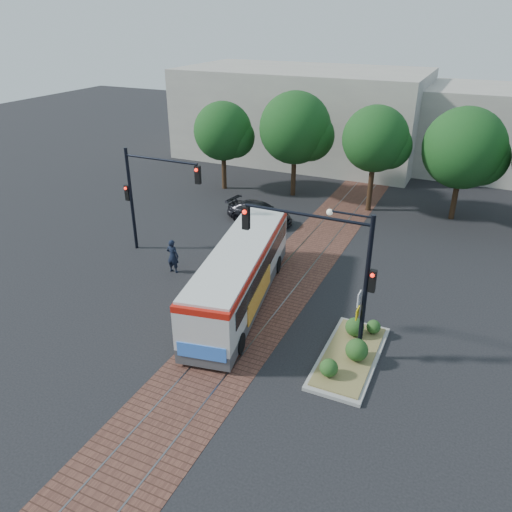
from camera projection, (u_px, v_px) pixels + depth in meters
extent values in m
plane|color=black|center=(253.00, 319.00, 22.82)|extent=(120.00, 120.00, 0.00)
cube|color=brown|center=(285.00, 280.00, 26.07)|extent=(3.60, 40.00, 0.01)
cube|color=slate|center=(272.00, 277.00, 26.35)|extent=(0.06, 40.00, 0.01)
cube|color=slate|center=(299.00, 283.00, 25.79)|extent=(0.06, 40.00, 0.01)
cylinder|color=#382314|center=(224.00, 171.00, 38.99)|extent=(0.36, 0.36, 2.86)
sphere|color=#113614|center=(223.00, 131.00, 37.63)|extent=(4.40, 4.40, 4.40)
cylinder|color=#382314|center=(293.00, 175.00, 37.51)|extent=(0.36, 0.36, 3.12)
sphere|color=#113614|center=(295.00, 128.00, 35.96)|extent=(5.20, 5.20, 5.20)
cylinder|color=#382314|center=(370.00, 187.00, 34.54)|extent=(0.36, 0.36, 3.39)
sphere|color=#113614|center=(375.00, 139.00, 33.06)|extent=(4.40, 4.40, 4.40)
cylinder|color=#382314|center=(455.00, 198.00, 33.23)|extent=(0.36, 0.36, 2.86)
sphere|color=#113614|center=(464.00, 148.00, 31.74)|extent=(5.20, 5.20, 5.20)
cube|color=#ADA899|center=(302.00, 113.00, 46.87)|extent=(22.00, 12.00, 8.00)
cube|color=#424244|center=(241.00, 292.00, 23.96)|extent=(4.19, 11.06, 0.63)
cube|color=silver|center=(240.00, 271.00, 23.44)|extent=(4.21, 11.06, 1.71)
cube|color=black|center=(242.00, 263.00, 23.56)|extent=(4.07, 10.01, 0.81)
cube|color=red|center=(240.00, 252.00, 23.00)|extent=(4.25, 11.07, 0.27)
cube|color=silver|center=(240.00, 248.00, 22.92)|extent=(4.08, 10.70, 0.13)
cube|color=black|center=(201.00, 326.00, 18.69)|extent=(1.44, 0.37, 0.81)
cube|color=blue|center=(201.00, 352.00, 19.04)|extent=(1.96, 0.42, 0.63)
cube|color=orange|center=(260.00, 293.00, 22.63)|extent=(0.79, 4.00, 0.99)
cylinder|color=black|center=(191.00, 336.00, 20.84)|extent=(0.48, 0.95, 0.90)
cylinder|color=black|center=(239.00, 343.00, 20.37)|extent=(0.48, 0.95, 0.90)
cylinder|color=black|center=(239.00, 260.00, 27.19)|extent=(0.48, 0.95, 0.90)
cylinder|color=black|center=(277.00, 264.00, 26.73)|extent=(0.48, 0.95, 0.90)
cube|color=gray|center=(349.00, 357.00, 20.16)|extent=(2.20, 5.20, 0.15)
cube|color=olive|center=(350.00, 355.00, 20.11)|extent=(1.90, 4.80, 0.08)
sphere|color=#1E4719|center=(329.00, 367.00, 18.79)|extent=(0.70, 0.70, 0.70)
sphere|color=#1E4719|center=(357.00, 350.00, 19.62)|extent=(0.90, 0.90, 0.90)
sphere|color=#1E4719|center=(355.00, 327.00, 21.13)|extent=(0.80, 0.80, 0.80)
sphere|color=#1E4719|center=(374.00, 326.00, 21.32)|extent=(0.60, 0.60, 0.60)
cylinder|color=black|center=(366.00, 289.00, 18.83)|extent=(0.18, 0.18, 6.00)
cylinder|color=black|center=(306.00, 215.00, 18.62)|extent=(5.00, 0.12, 0.12)
cube|color=black|center=(246.00, 218.00, 19.81)|extent=(0.28, 0.22, 0.95)
sphere|color=#FF190C|center=(244.00, 212.00, 19.56)|extent=(0.18, 0.18, 0.18)
cube|color=black|center=(372.00, 281.00, 18.57)|extent=(0.26, 0.20, 0.90)
sphere|color=#FF190C|center=(372.00, 275.00, 18.33)|extent=(0.16, 0.16, 0.16)
cube|color=white|center=(359.00, 299.00, 18.97)|extent=(0.04, 0.45, 0.55)
cube|color=yellow|center=(358.00, 313.00, 19.26)|extent=(0.04, 0.45, 0.45)
cylinder|color=black|center=(351.00, 214.00, 17.85)|extent=(1.60, 0.08, 0.08)
sphere|color=silver|center=(330.00, 212.00, 18.17)|extent=(0.24, 0.24, 0.24)
cylinder|color=black|center=(131.00, 200.00, 28.33)|extent=(0.18, 0.18, 6.00)
cylinder|color=black|center=(161.00, 160.00, 26.34)|extent=(4.50, 0.12, 0.12)
cube|color=black|center=(198.00, 175.00, 25.73)|extent=(0.28, 0.22, 0.95)
sphere|color=#FF190C|center=(196.00, 170.00, 25.49)|extent=(0.18, 0.18, 0.18)
cube|color=black|center=(127.00, 193.00, 28.24)|extent=(0.26, 0.20, 0.90)
sphere|color=#FF190C|center=(125.00, 188.00, 28.00)|extent=(0.16, 0.16, 0.16)
imported|color=black|center=(173.00, 256.00, 26.52)|extent=(0.70, 0.47, 1.88)
imported|color=black|center=(259.00, 213.00, 33.00)|extent=(4.78, 2.51, 1.32)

